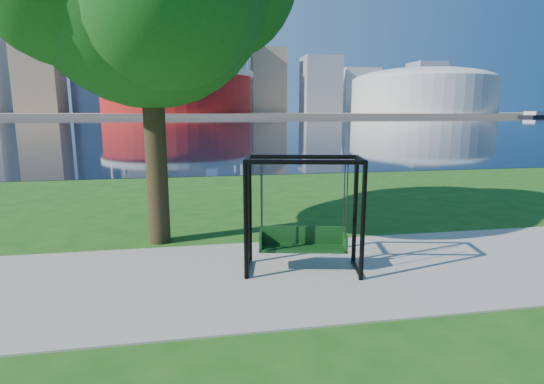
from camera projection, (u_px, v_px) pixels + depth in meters
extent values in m
plane|color=#1E5114|center=(268.00, 266.00, 8.32)|extent=(900.00, 900.00, 0.00)
cube|color=#9E937F|center=(272.00, 275.00, 7.83)|extent=(120.00, 4.00, 0.03)
cube|color=black|center=(200.00, 123.00, 106.92)|extent=(900.00, 180.00, 0.02)
cube|color=#937F60|center=(196.00, 114.00, 303.96)|extent=(900.00, 228.00, 2.00)
cylinder|color=maroon|center=(178.00, 93.00, 231.33)|extent=(80.00, 80.00, 22.00)
cylinder|color=silver|center=(177.00, 75.00, 229.55)|extent=(83.00, 83.00, 3.00)
cylinder|color=silver|center=(234.00, 86.00, 254.50)|extent=(2.00, 2.00, 32.00)
cylinder|color=silver|center=(120.00, 85.00, 243.02)|extent=(2.00, 2.00, 32.00)
cylinder|color=silver|center=(107.00, 80.00, 206.28)|extent=(2.00, 2.00, 32.00)
cylinder|color=silver|center=(241.00, 82.00, 217.77)|extent=(2.00, 2.00, 32.00)
cylinder|color=beige|center=(422.00, 96.00, 256.81)|extent=(84.00, 84.00, 20.00)
ellipsoid|color=beige|center=(423.00, 81.00, 255.13)|extent=(84.00, 84.00, 15.12)
cube|color=#998466|center=(36.00, 43.00, 272.29)|extent=(26.00, 26.00, 88.00)
cube|color=slate|center=(94.00, 45.00, 301.04)|extent=(30.00, 24.00, 95.00)
cube|color=gray|center=(135.00, 59.00, 289.09)|extent=(24.00, 24.00, 72.00)
cube|color=silver|center=(181.00, 59.00, 322.58)|extent=(32.00, 28.00, 80.00)
cube|color=slate|center=(230.00, 72.00, 306.57)|extent=(22.00, 22.00, 58.00)
cube|color=#998466|center=(267.00, 81.00, 327.24)|extent=(26.00, 26.00, 48.00)
cube|color=gray|center=(321.00, 85.00, 325.12)|extent=(28.00, 24.00, 42.00)
cube|color=silver|center=(358.00, 91.00, 356.83)|extent=(30.00, 26.00, 36.00)
cube|color=gray|center=(425.00, 88.00, 345.84)|extent=(24.00, 24.00, 40.00)
cube|color=#998466|center=(458.00, 94.00, 368.07)|extent=(26.00, 26.00, 32.00)
cylinder|color=black|center=(246.00, 222.00, 7.45)|extent=(0.10, 0.10, 2.14)
cylinder|color=black|center=(363.00, 223.00, 7.40)|extent=(0.10, 0.10, 2.14)
cylinder|color=black|center=(250.00, 211.00, 8.28)|extent=(0.10, 0.10, 2.14)
cylinder|color=black|center=(355.00, 212.00, 8.22)|extent=(0.10, 0.10, 2.14)
cylinder|color=black|center=(305.00, 162.00, 7.23)|extent=(2.03, 0.50, 0.08)
cylinder|color=black|center=(303.00, 157.00, 8.05)|extent=(2.03, 0.50, 0.08)
cylinder|color=black|center=(247.00, 159.00, 7.66)|extent=(0.25, 0.84, 0.08)
cylinder|color=black|center=(248.00, 268.00, 8.05)|extent=(0.24, 0.84, 0.07)
cylinder|color=black|center=(361.00, 160.00, 7.61)|extent=(0.25, 0.84, 0.08)
cylinder|color=black|center=(357.00, 269.00, 8.00)|extent=(0.24, 0.84, 0.07)
cube|color=black|center=(303.00, 248.00, 7.95)|extent=(1.68, 0.74, 0.06)
cube|color=black|center=(302.00, 235.00, 8.09)|extent=(1.61, 0.38, 0.35)
cube|color=black|center=(261.00, 241.00, 7.95)|extent=(0.13, 0.42, 0.32)
cube|color=black|center=(345.00, 242.00, 7.91)|extent=(0.13, 0.42, 0.32)
cylinder|color=#35353A|center=(261.00, 200.00, 7.62)|extent=(0.03, 0.03, 1.35)
cylinder|color=#35353A|center=(347.00, 201.00, 7.58)|extent=(0.03, 0.03, 1.35)
cylinder|color=#35353A|center=(262.00, 196.00, 7.96)|extent=(0.03, 0.03, 1.35)
cylinder|color=#35353A|center=(344.00, 197.00, 7.92)|extent=(0.03, 0.03, 1.35)
cylinder|color=black|center=(155.00, 139.00, 9.45)|extent=(0.48, 0.48, 4.79)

